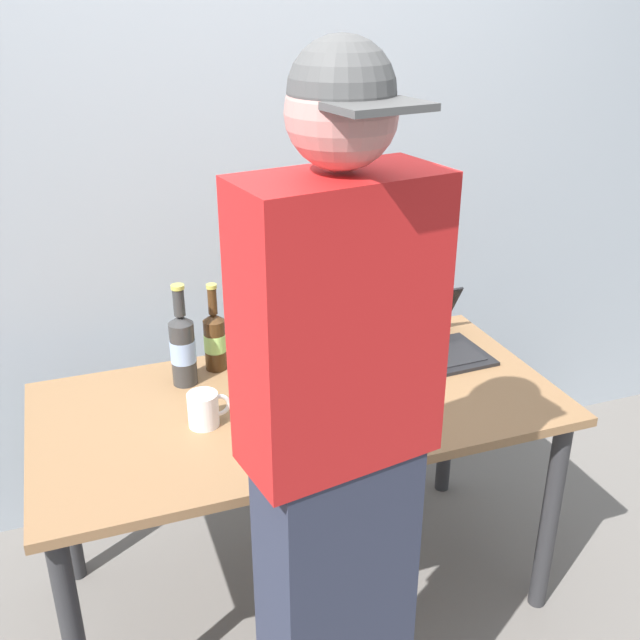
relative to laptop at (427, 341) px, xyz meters
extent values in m
plane|color=slate|center=(-0.50, -0.16, -0.77)|extent=(8.00, 8.00, 0.00)
cube|color=olive|center=(-0.50, -0.16, -0.05)|extent=(1.52, 0.76, 0.03)
cylinder|color=#2D2D30|center=(0.20, -0.48, -0.42)|extent=(0.06, 0.06, 0.70)
cylinder|color=#2D2D30|center=(-1.20, 0.16, -0.42)|extent=(0.06, 0.06, 0.70)
cylinder|color=#2D2D30|center=(0.20, 0.16, -0.42)|extent=(0.06, 0.06, 0.70)
cube|color=black|center=(0.00, -0.06, -0.03)|extent=(0.35, 0.26, 0.01)
cube|color=#232326|center=(0.00, -0.08, -0.02)|extent=(0.29, 0.16, 0.00)
cube|color=black|center=(0.00, 0.11, 0.06)|extent=(0.34, 0.11, 0.17)
cube|color=black|center=(0.00, 0.11, 0.06)|extent=(0.32, 0.10, 0.16)
cylinder|color=#333333|center=(-0.79, 0.06, 0.06)|extent=(0.08, 0.08, 0.20)
cone|color=#333333|center=(-0.79, 0.06, 0.18)|extent=(0.08, 0.08, 0.03)
cylinder|color=#333333|center=(-0.79, 0.06, 0.23)|extent=(0.03, 0.03, 0.08)
cylinder|color=#BFB74C|center=(-0.79, 0.06, 0.28)|extent=(0.04, 0.04, 0.01)
cylinder|color=#92AFDB|center=(-0.79, 0.06, 0.07)|extent=(0.08, 0.08, 0.07)
cylinder|color=#472B14|center=(-0.68, 0.13, 0.04)|extent=(0.07, 0.07, 0.17)
cone|color=#472B14|center=(-0.68, 0.13, 0.14)|extent=(0.07, 0.07, 0.02)
cylinder|color=#472B14|center=(-0.68, 0.13, 0.19)|extent=(0.03, 0.03, 0.08)
cylinder|color=#BFB74C|center=(-0.68, 0.13, 0.24)|extent=(0.03, 0.03, 0.01)
cylinder|color=#B1E273|center=(-0.68, 0.13, 0.05)|extent=(0.07, 0.07, 0.06)
cylinder|color=#1E5123|center=(-0.62, -0.04, 0.05)|extent=(0.07, 0.07, 0.18)
cone|color=#1E5123|center=(-0.62, -0.04, 0.15)|extent=(0.07, 0.07, 0.02)
cylinder|color=#1E5123|center=(-0.62, -0.04, 0.20)|extent=(0.03, 0.03, 0.06)
cylinder|color=#BFB74C|center=(-0.62, -0.04, 0.23)|extent=(0.04, 0.04, 0.01)
cylinder|color=#9DD3D2|center=(-0.62, -0.04, 0.06)|extent=(0.07, 0.07, 0.06)
cube|color=#2D3347|center=(-0.62, -0.77, -0.28)|extent=(0.35, 0.23, 0.97)
cube|color=red|center=(-0.62, -0.77, 0.49)|extent=(0.41, 0.25, 0.57)
sphere|color=tan|center=(-0.62, -0.77, 0.88)|extent=(0.19, 0.19, 0.19)
sphere|color=#4C4C4C|center=(-0.62, -0.77, 0.91)|extent=(0.18, 0.18, 0.18)
cube|color=#4C4C4C|center=(-0.60, -0.88, 0.90)|extent=(0.17, 0.13, 0.01)
cylinder|color=white|center=(-0.79, -0.19, 0.01)|extent=(0.09, 0.09, 0.10)
torus|color=white|center=(-0.74, -0.19, 0.02)|extent=(0.07, 0.01, 0.07)
cube|color=#99A3AD|center=(-0.50, 0.54, 0.53)|extent=(6.00, 0.10, 2.60)
camera|label=1|loc=(-1.08, -1.93, 1.07)|focal=41.12mm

